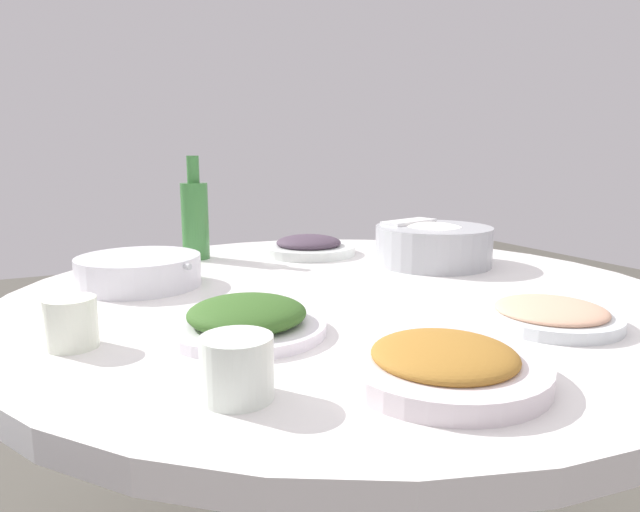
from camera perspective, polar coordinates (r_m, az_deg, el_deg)
round_dining_table at (r=1.10m, az=2.40°, el=-8.32°), size 1.28×1.28×0.72m
rice_bowl at (r=1.34m, az=11.67°, el=1.19°), size 0.27×0.27×0.10m
soup_bowl at (r=1.15m, az=-18.29°, el=-1.56°), size 0.24×0.24×0.06m
dish_greens at (r=0.82m, az=-7.59°, el=-6.52°), size 0.23×0.23×0.05m
dish_noodles at (r=0.93m, az=22.85°, el=-5.57°), size 0.21×0.21×0.04m
dish_tofu_braise at (r=0.67m, az=12.76°, el=-10.80°), size 0.24×0.24×0.05m
dish_eggplant at (r=1.45m, az=-1.19°, el=0.99°), size 0.25×0.25×0.05m
green_bottle at (r=1.41m, az=-12.88°, el=3.90°), size 0.07×0.07×0.26m
tea_cup_near at (r=0.82m, az=-24.45°, el=-6.34°), size 0.07×0.07×0.07m
tea_cup_far at (r=1.62m, az=8.15°, el=2.25°), size 0.06×0.06×0.06m
tea_cup_side at (r=0.61m, az=-8.61°, el=-11.39°), size 0.08×0.08×0.07m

